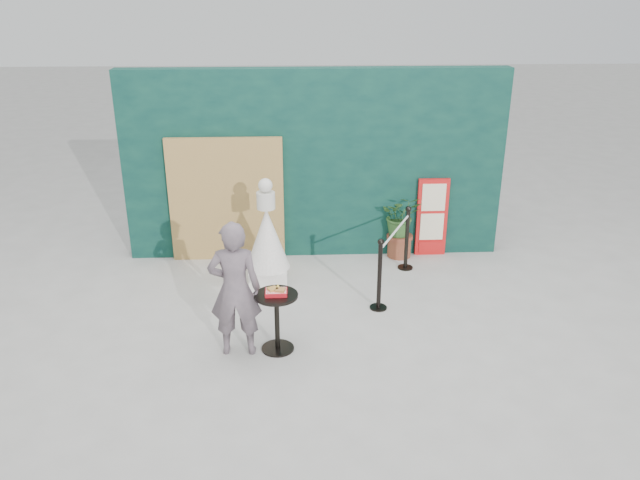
{
  "coord_description": "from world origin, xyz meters",
  "views": [
    {
      "loc": [
        -0.34,
        -6.46,
        4.12
      ],
      "look_at": [
        0.0,
        1.2,
        1.0
      ],
      "focal_mm": 35.0,
      "sensor_mm": 36.0,
      "label": 1
    }
  ],
  "objects": [
    {
      "name": "ground",
      "position": [
        0.0,
        0.0,
        0.0
      ],
      "size": [
        60.0,
        60.0,
        0.0
      ],
      "primitive_type": "plane",
      "color": "#ADAAA5",
      "rests_on": "ground"
    },
    {
      "name": "back_wall",
      "position": [
        0.0,
        3.15,
        1.5
      ],
      "size": [
        6.0,
        0.3,
        3.0
      ],
      "primitive_type": "cube",
      "color": "black",
      "rests_on": "ground"
    },
    {
      "name": "bamboo_fence",
      "position": [
        -1.4,
        2.94,
        1.0
      ],
      "size": [
        1.8,
        0.08,
        2.0
      ],
      "primitive_type": "cube",
      "color": "tan",
      "rests_on": "ground"
    },
    {
      "name": "woman",
      "position": [
        -1.05,
        0.1,
        0.84
      ],
      "size": [
        0.62,
        0.4,
        1.69
      ],
      "primitive_type": "imported",
      "rotation": [
        0.0,
        0.0,
        3.14
      ],
      "color": "slate",
      "rests_on": "ground"
    },
    {
      "name": "menu_board",
      "position": [
        1.9,
        2.95,
        0.65
      ],
      "size": [
        0.5,
        0.07,
        1.3
      ],
      "color": "red",
      "rests_on": "ground"
    },
    {
      "name": "statue",
      "position": [
        -0.73,
        1.91,
        0.67
      ],
      "size": [
        0.64,
        0.64,
        1.65
      ],
      "color": "white",
      "rests_on": "ground"
    },
    {
      "name": "cafe_table",
      "position": [
        -0.57,
        0.13,
        0.5
      ],
      "size": [
        0.52,
        0.52,
        0.75
      ],
      "color": "black",
      "rests_on": "ground"
    },
    {
      "name": "food_basket",
      "position": [
        -0.56,
        0.13,
        0.79
      ],
      "size": [
        0.26,
        0.19,
        0.11
      ],
      "color": "red",
      "rests_on": "cafe_table"
    },
    {
      "name": "planter",
      "position": [
        1.38,
        2.9,
        0.62
      ],
      "size": [
        0.63,
        0.55,
        1.07
      ],
      "color": "brown",
      "rests_on": "ground"
    },
    {
      "name": "stanchion_barrier",
      "position": [
        1.1,
        1.77,
        0.49
      ],
      "size": [
        0.84,
        1.54,
        1.03
      ],
      "color": "black",
      "rests_on": "ground"
    }
  ]
}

